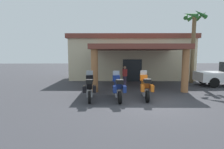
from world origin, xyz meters
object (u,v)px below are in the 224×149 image
motel_building (130,57)px  motorcycle_orange (145,87)px  pedestrian (125,75)px  palm_tree_near_portico (194,31)px  motorcycle_black (90,88)px  motorcycle_blue (118,88)px

motel_building → motorcycle_orange: size_ratio=5.85×
motorcycle_orange → pedestrian: (-0.75, 4.25, 0.25)m
motel_building → palm_tree_near_portico: 6.73m
motorcycle_black → palm_tree_near_portico: size_ratio=0.34×
motel_building → motorcycle_orange: 9.53m
motorcycle_black → pedestrian: 4.99m
motorcycle_black → motorcycle_orange: 3.23m
motel_building → motorcycle_orange: (-0.35, -9.38, -1.62)m
motorcycle_orange → motorcycle_blue: bearing=100.7°
motorcycle_black → motorcycle_blue: bearing=-98.2°
palm_tree_near_portico → motorcycle_blue: bearing=-140.4°
motorcycle_blue → motorcycle_orange: (1.61, 0.19, 0.00)m
motel_building → motorcycle_black: (-3.58, -9.46, -1.62)m
pedestrian → motorcycle_blue: bearing=41.3°
motel_building → palm_tree_near_portico: (5.15, -3.69, 2.29)m
pedestrian → motorcycle_black: bearing=22.6°
pedestrian → motel_building: bearing=-139.8°
motorcycle_orange → pedestrian: bearing=14.1°
motorcycle_orange → pedestrian: size_ratio=1.35×
motorcycle_orange → motorcycle_black: bearing=95.5°
motel_building → pedestrian: 5.43m
motorcycle_blue → pedestrian: size_ratio=1.35×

